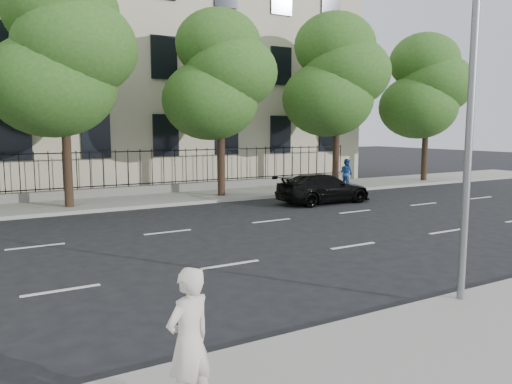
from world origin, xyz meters
The scene contains 14 objects.
ground centered at (0.00, 0.00, 0.00)m, with size 120.00×120.00×0.00m, color black.
near_sidewalk centered at (0.00, -4.00, 0.07)m, with size 60.00×4.00×0.15m, color gray.
far_sidewalk centered at (0.00, 14.00, 0.07)m, with size 60.00×4.00×0.15m, color gray.
lane_markings centered at (0.00, 4.75, 0.01)m, with size 49.60×4.62×0.01m, color silver, non-canonical shape.
masonry_building centered at (0.00, 22.95, 9.02)m, with size 34.60×12.11×18.50m.
iron_fence centered at (0.00, 15.70, 0.65)m, with size 30.00×0.50×2.20m.
street_light centered at (2.50, -1.77, 5.15)m, with size 0.25×3.32×8.05m.
tree_c centered at (-1.96, 13.36, 6.41)m, with size 5.89×5.50×9.80m.
tree_d centered at (5.04, 13.36, 5.84)m, with size 5.34×4.94×8.84m.
tree_e centered at (12.04, 13.36, 6.20)m, with size 5.71×5.31×9.46m.
tree_f centered at (19.04, 13.36, 5.88)m, with size 5.52×5.12×9.01m.
black_sedan centered at (8.35, 9.53, 0.66)m, with size 1.86×4.58×1.33m, color black.
woman_near centered at (-3.50, -3.31, 1.01)m, with size 0.63×0.41×1.73m, color beige.
pedestrian_far centered at (12.17, 12.49, 0.94)m, with size 0.77×0.60×1.58m, color navy.
Camera 1 is at (-5.52, -8.32, 3.41)m, focal length 35.00 mm.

